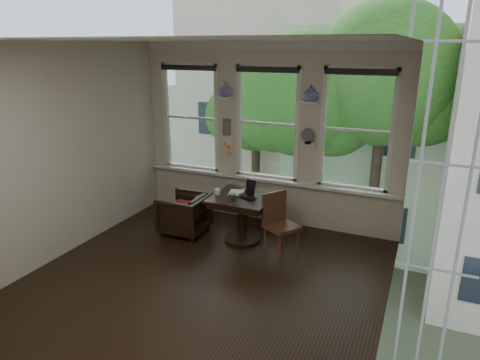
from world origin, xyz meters
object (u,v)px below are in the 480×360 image
at_px(laptop, 245,198).
at_px(mug, 218,192).
at_px(armchair_left, 184,214).
at_px(table, 242,219).
at_px(side_chair_right, 282,226).

bearing_deg(laptop, mug, -149.06).
bearing_deg(armchair_left, laptop, 89.35).
bearing_deg(table, laptop, -45.45).
bearing_deg(side_chair_right, laptop, 112.06).
bearing_deg(mug, side_chair_right, -4.76).
height_order(table, laptop, laptop).
relative_size(armchair_left, laptop, 2.19).
distance_m(table, armchair_left, 1.00).
height_order(laptop, mug, mug).
xyz_separation_m(armchair_left, mug, (0.63, -0.02, 0.47)).
distance_m(table, side_chair_right, 0.74).
relative_size(table, mug, 8.89).
xyz_separation_m(table, mug, (-0.37, -0.11, 0.42)).
bearing_deg(table, mug, -164.11).
height_order(table, side_chair_right, side_chair_right).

